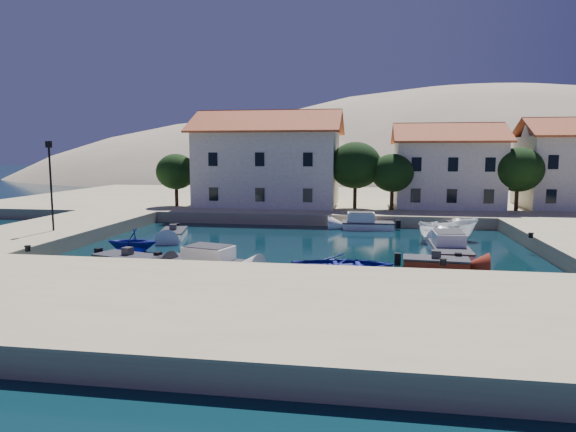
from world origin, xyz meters
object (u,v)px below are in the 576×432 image
object	(u,v)px
lamppost	(50,177)
cabin_cruiser_south	(199,262)
building_mid	(447,165)
rowboat_south	(343,274)
cabin_cruiser_east	(450,248)
building_right	(571,162)
boat_east	(448,241)
building_left	(269,157)

from	to	relation	value
lamppost	cabin_cruiser_south	world-z (taller)	lamppost
building_mid	rowboat_south	xyz separation A→B (m)	(-8.93, -26.63, -5.22)
lamppost	building_mid	bearing A→B (deg)	35.45
building_mid	lamppost	world-z (taller)	building_mid
building_mid	lamppost	distance (m)	36.21
rowboat_south	cabin_cruiser_east	xyz separation A→B (m)	(6.37, 5.92, 0.48)
lamppost	cabin_cruiser_south	size ratio (longest dim) A/B	1.21
building_right	lamppost	world-z (taller)	building_right
rowboat_south	boat_east	distance (m)	13.38
building_mid	building_right	world-z (taller)	building_right
cabin_cruiser_south	rowboat_south	bearing A→B (deg)	18.70
lamppost	building_right	bearing A→B (deg)	27.93
rowboat_south	boat_east	world-z (taller)	boat_east
lamppost	cabin_cruiser_east	bearing A→B (deg)	0.62
rowboat_south	cabin_cruiser_east	world-z (taller)	cabin_cruiser_east
building_left	rowboat_south	xyz separation A→B (m)	(9.07, -25.63, -5.94)
building_mid	rowboat_south	distance (m)	28.57
cabin_cruiser_south	boat_east	world-z (taller)	cabin_cruiser_south
cabin_cruiser_east	building_right	bearing A→B (deg)	-33.70
building_right	cabin_cruiser_south	xyz separation A→B (m)	(-28.82, -28.04, -5.00)
cabin_cruiser_south	cabin_cruiser_east	xyz separation A→B (m)	(14.26, 6.33, 0.00)
cabin_cruiser_south	lamppost	bearing A→B (deg)	170.30
building_mid	building_right	size ratio (longest dim) A/B	1.11
cabin_cruiser_south	boat_east	size ratio (longest dim) A/B	1.08
lamppost	rowboat_south	world-z (taller)	lamppost
lamppost	cabin_cruiser_south	bearing A→B (deg)	-25.47
building_right	lamppost	size ratio (longest dim) A/B	1.52
cabin_cruiser_south	rowboat_south	distance (m)	7.92
lamppost	boat_east	xyz separation A→B (m)	(27.62, 5.74, -4.75)
building_mid	cabin_cruiser_south	bearing A→B (deg)	-121.88
building_left	building_right	xyz separation A→B (m)	(30.00, 2.00, -0.46)
building_mid	lamppost	size ratio (longest dim) A/B	1.69
cabin_cruiser_south	rowboat_south	xyz separation A→B (m)	(7.89, 0.41, -0.48)
cabin_cruiser_south	building_right	bearing A→B (deg)	59.98
building_mid	boat_east	bearing A→B (deg)	-97.04
building_mid	boat_east	size ratio (longest dim) A/B	2.20
lamppost	cabin_cruiser_south	xyz separation A→B (m)	(12.68, -6.04, -4.28)
building_right	boat_east	bearing A→B (deg)	-130.49
cabin_cruiser_east	boat_east	xyz separation A→B (m)	(0.67, 5.45, -0.48)
building_right	building_left	bearing A→B (deg)	-176.19
building_right	cabin_cruiser_south	size ratio (longest dim) A/B	1.83
building_right	lamppost	xyz separation A→B (m)	(-41.50, -22.00, -0.72)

